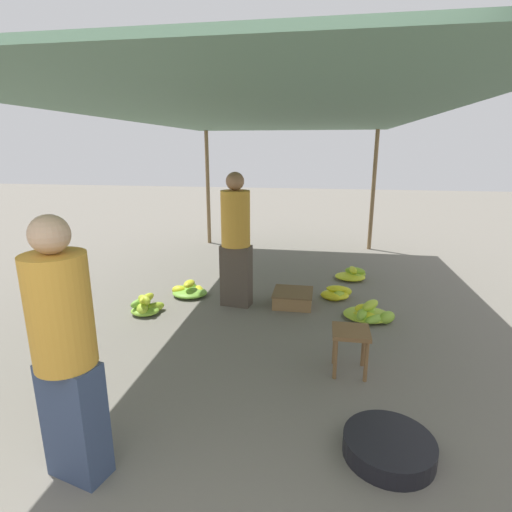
{
  "coord_description": "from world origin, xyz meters",
  "views": [
    {
      "loc": [
        0.74,
        -1.31,
        2.04
      ],
      "look_at": [
        0.0,
        3.07,
        0.84
      ],
      "focal_mm": 28.0,
      "sensor_mm": 36.0,
      "label": 1
    }
  ],
  "objects_px": {
    "banana_pile_left_0": "(146,307)",
    "banana_pile_left_1": "(189,290)",
    "stool": "(351,338)",
    "crate_near": "(293,298)",
    "banana_pile_right_1": "(369,314)",
    "banana_pile_right_0": "(336,294)",
    "basin_black": "(389,447)",
    "vendor_foreground": "(65,350)",
    "shopper_walking_mid": "(236,238)",
    "banana_pile_right_2": "(352,275)"
  },
  "relations": [
    {
      "from": "banana_pile_left_0",
      "to": "banana_pile_left_1",
      "type": "xyz_separation_m",
      "value": [
        0.32,
        0.75,
        -0.03
      ]
    },
    {
      "from": "stool",
      "to": "crate_near",
      "type": "bearing_deg",
      "value": 112.28
    },
    {
      "from": "stool",
      "to": "banana_pile_right_1",
      "type": "relative_size",
      "value": 0.66
    },
    {
      "from": "banana_pile_left_0",
      "to": "banana_pile_right_0",
      "type": "relative_size",
      "value": 0.92
    },
    {
      "from": "banana_pile_left_1",
      "to": "banana_pile_right_1",
      "type": "height_order",
      "value": "banana_pile_right_1"
    },
    {
      "from": "stool",
      "to": "basin_black",
      "type": "relative_size",
      "value": 0.7
    },
    {
      "from": "banana_pile_left_1",
      "to": "banana_pile_right_1",
      "type": "xyz_separation_m",
      "value": [
        2.46,
        -0.46,
        0.01
      ]
    },
    {
      "from": "banana_pile_right_1",
      "to": "crate_near",
      "type": "distance_m",
      "value": 1.02
    },
    {
      "from": "stool",
      "to": "vendor_foreground",
      "type": "bearing_deg",
      "value": -139.43
    },
    {
      "from": "banana_pile_left_0",
      "to": "shopper_walking_mid",
      "type": "height_order",
      "value": "shopper_walking_mid"
    },
    {
      "from": "basin_black",
      "to": "banana_pile_right_0",
      "type": "distance_m",
      "value": 2.99
    },
    {
      "from": "stool",
      "to": "banana_pile_right_1",
      "type": "xyz_separation_m",
      "value": [
        0.31,
        1.25,
        -0.27
      ]
    },
    {
      "from": "basin_black",
      "to": "banana_pile_right_1",
      "type": "height_order",
      "value": "banana_pile_right_1"
    },
    {
      "from": "banana_pile_right_1",
      "to": "basin_black",
      "type": "bearing_deg",
      "value": -92.51
    },
    {
      "from": "crate_near",
      "to": "banana_pile_right_2",
      "type": "bearing_deg",
      "value": 55.15
    },
    {
      "from": "basin_black",
      "to": "banana_pile_right_1",
      "type": "xyz_separation_m",
      "value": [
        0.1,
        2.29,
        0.01
      ]
    },
    {
      "from": "banana_pile_left_1",
      "to": "banana_pile_right_0",
      "type": "relative_size",
      "value": 1.14
    },
    {
      "from": "shopper_walking_mid",
      "to": "banana_pile_left_0",
      "type": "bearing_deg",
      "value": -154.86
    },
    {
      "from": "banana_pile_left_0",
      "to": "shopper_walking_mid",
      "type": "distance_m",
      "value": 1.44
    },
    {
      "from": "banana_pile_left_0",
      "to": "banana_pile_right_1",
      "type": "distance_m",
      "value": 2.8
    },
    {
      "from": "banana_pile_left_0",
      "to": "banana_pile_right_1",
      "type": "height_order",
      "value": "banana_pile_left_0"
    },
    {
      "from": "banana_pile_left_1",
      "to": "banana_pile_right_1",
      "type": "distance_m",
      "value": 2.5
    },
    {
      "from": "vendor_foreground",
      "to": "banana_pile_right_1",
      "type": "xyz_separation_m",
      "value": [
        2.09,
        2.78,
        -0.8
      ]
    },
    {
      "from": "banana_pile_right_2",
      "to": "banana_pile_right_1",
      "type": "bearing_deg",
      "value": -86.53
    },
    {
      "from": "banana_pile_right_2",
      "to": "vendor_foreground",
      "type": "bearing_deg",
      "value": -114.62
    },
    {
      "from": "banana_pile_right_1",
      "to": "crate_near",
      "type": "relative_size",
      "value": 1.24
    },
    {
      "from": "basin_black",
      "to": "banana_pile_right_2",
      "type": "relative_size",
      "value": 1.17
    },
    {
      "from": "banana_pile_left_1",
      "to": "banana_pile_right_2",
      "type": "bearing_deg",
      "value": 25.3
    },
    {
      "from": "basin_black",
      "to": "banana_pile_right_0",
      "type": "xyz_separation_m",
      "value": [
        -0.27,
        2.98,
        -0.0
      ]
    },
    {
      "from": "shopper_walking_mid",
      "to": "banana_pile_right_1",
      "type": "bearing_deg",
      "value": -7.35
    },
    {
      "from": "banana_pile_right_0",
      "to": "banana_pile_right_1",
      "type": "bearing_deg",
      "value": -61.17
    },
    {
      "from": "banana_pile_left_0",
      "to": "banana_pile_right_0",
      "type": "xyz_separation_m",
      "value": [
        2.41,
        0.96,
        -0.03
      ]
    },
    {
      "from": "vendor_foreground",
      "to": "basin_black",
      "type": "relative_size",
      "value": 2.74
    },
    {
      "from": "basin_black",
      "to": "shopper_walking_mid",
      "type": "bearing_deg",
      "value": 122.6
    },
    {
      "from": "vendor_foreground",
      "to": "banana_pile_left_0",
      "type": "distance_m",
      "value": 2.7
    },
    {
      "from": "basin_black",
      "to": "banana_pile_left_0",
      "type": "bearing_deg",
      "value": 143.11
    },
    {
      "from": "banana_pile_right_2",
      "to": "shopper_walking_mid",
      "type": "xyz_separation_m",
      "value": [
        -1.61,
        -1.36,
        0.84
      ]
    },
    {
      "from": "crate_near",
      "to": "banana_pile_left_1",
      "type": "bearing_deg",
      "value": 175.28
    },
    {
      "from": "basin_black",
      "to": "banana_pile_left_1",
      "type": "bearing_deg",
      "value": 130.55
    },
    {
      "from": "stool",
      "to": "banana_pile_right_2",
      "type": "height_order",
      "value": "stool"
    },
    {
      "from": "banana_pile_left_0",
      "to": "shopper_walking_mid",
      "type": "relative_size",
      "value": 0.24
    },
    {
      "from": "vendor_foreground",
      "to": "shopper_walking_mid",
      "type": "bearing_deg",
      "value": 82.71
    },
    {
      "from": "banana_pile_left_1",
      "to": "banana_pile_left_0",
      "type": "bearing_deg",
      "value": -113.23
    },
    {
      "from": "banana_pile_right_0",
      "to": "banana_pile_right_1",
      "type": "distance_m",
      "value": 0.78
    },
    {
      "from": "banana_pile_right_2",
      "to": "shopper_walking_mid",
      "type": "height_order",
      "value": "shopper_walking_mid"
    },
    {
      "from": "banana_pile_right_0",
      "to": "stool",
      "type": "bearing_deg",
      "value": -88.07
    },
    {
      "from": "vendor_foreground",
      "to": "stool",
      "type": "height_order",
      "value": "vendor_foreground"
    },
    {
      "from": "basin_black",
      "to": "banana_pile_left_1",
      "type": "distance_m",
      "value": 3.63
    },
    {
      "from": "banana_pile_right_0",
      "to": "shopper_walking_mid",
      "type": "height_order",
      "value": "shopper_walking_mid"
    },
    {
      "from": "vendor_foreground",
      "to": "shopper_walking_mid",
      "type": "xyz_separation_m",
      "value": [
        0.38,
        3.0,
        0.03
      ]
    }
  ]
}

